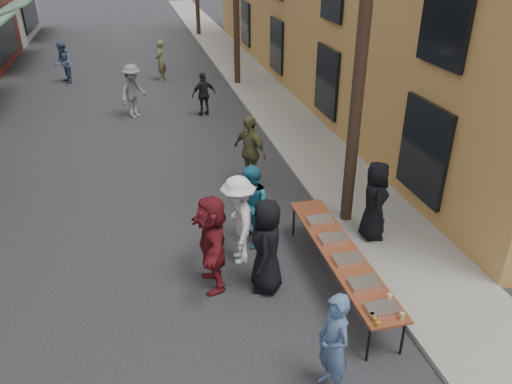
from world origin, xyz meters
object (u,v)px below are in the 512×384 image
server (375,201)px  guest_front_a (267,246)px  catering_tray_sausage (382,309)px  utility_pole_near (365,18)px  guest_front_c (251,207)px  serving_table (341,253)px

server → guest_front_a: bearing=125.7°
catering_tray_sausage → server: (1.27, 2.94, 0.18)m
utility_pole_near → guest_front_a: bearing=-141.9°
guest_front_c → guest_front_a: bearing=0.2°
utility_pole_near → server: 3.64m
catering_tray_sausage → serving_table: bearing=90.0°
utility_pole_near → catering_tray_sausage: bearing=-105.5°
utility_pole_near → server: size_ratio=5.19×
serving_table → catering_tray_sausage: 1.65m
utility_pole_near → catering_tray_sausage: (-1.05, -3.79, -3.71)m
utility_pole_near → guest_front_c: size_ratio=5.03×
utility_pole_near → guest_front_a: (-2.39, -1.88, -3.58)m
guest_front_c → utility_pole_near: bearing=101.5°
catering_tray_sausage → guest_front_c: bearing=110.4°
utility_pole_near → serving_table: bearing=-116.2°
guest_front_a → serving_table: bearing=98.9°
serving_table → guest_front_a: bearing=169.0°
guest_front_a → guest_front_c: size_ratio=1.03×
catering_tray_sausage → guest_front_c: (-1.27, 3.43, 0.11)m
catering_tray_sausage → server: server is taller
catering_tray_sausage → guest_front_a: (-1.34, 1.91, 0.13)m
utility_pole_near → catering_tray_sausage: 5.40m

